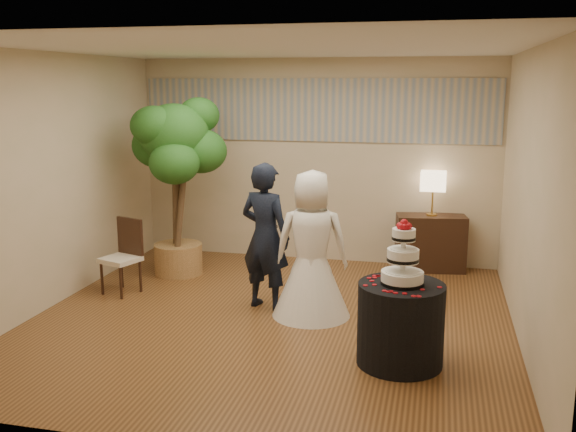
% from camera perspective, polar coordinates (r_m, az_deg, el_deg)
% --- Properties ---
extents(floor, '(5.00, 5.00, 0.00)m').
position_cam_1_polar(floor, '(6.90, -1.59, -9.20)').
color(floor, brown).
rests_on(floor, ground).
extents(ceiling, '(5.00, 5.00, 0.00)m').
position_cam_1_polar(ceiling, '(6.45, -1.74, 14.72)').
color(ceiling, white).
rests_on(ceiling, wall_back).
extents(wall_back, '(5.00, 0.06, 2.80)m').
position_cam_1_polar(wall_back, '(8.94, 2.48, 4.90)').
color(wall_back, beige).
rests_on(wall_back, ground).
extents(wall_front, '(5.00, 0.06, 2.80)m').
position_cam_1_polar(wall_front, '(4.21, -10.48, -3.11)').
color(wall_front, beige).
rests_on(wall_front, ground).
extents(wall_left, '(0.06, 5.00, 2.80)m').
position_cam_1_polar(wall_left, '(7.56, -20.32, 2.92)').
color(wall_left, beige).
rests_on(wall_left, ground).
extents(wall_right, '(0.06, 5.00, 2.80)m').
position_cam_1_polar(wall_right, '(6.37, 20.64, 1.35)').
color(wall_right, beige).
rests_on(wall_right, ground).
extents(mural_border, '(4.90, 0.02, 0.85)m').
position_cam_1_polar(mural_border, '(8.87, 2.50, 9.39)').
color(mural_border, '#9D9B95').
rests_on(mural_border, wall_back).
extents(groom, '(0.69, 0.55, 1.63)m').
position_cam_1_polar(groom, '(7.03, -2.03, -1.82)').
color(groom, black).
rests_on(groom, floor).
extents(bride, '(0.97, 0.97, 1.58)m').
position_cam_1_polar(bride, '(6.80, 2.11, -2.51)').
color(bride, white).
rests_on(bride, floor).
extents(cake_table, '(1.01, 1.01, 0.74)m').
position_cam_1_polar(cake_table, '(5.84, 9.96, -9.45)').
color(cake_table, black).
rests_on(cake_table, floor).
extents(wedding_cake, '(0.38, 0.38, 0.58)m').
position_cam_1_polar(wedding_cake, '(5.64, 10.20, -3.16)').
color(wedding_cake, white).
rests_on(wedding_cake, cake_table).
extents(console, '(0.95, 0.54, 0.75)m').
position_cam_1_polar(console, '(8.76, 12.54, -2.35)').
color(console, black).
rests_on(console, floor).
extents(table_lamp, '(0.33, 0.33, 0.58)m').
position_cam_1_polar(table_lamp, '(8.62, 12.74, 1.94)').
color(table_lamp, '#D7BA8D').
rests_on(table_lamp, console).
extents(ficus_tree, '(1.56, 1.56, 2.34)m').
position_cam_1_polar(ficus_tree, '(8.35, -9.94, 2.65)').
color(ficus_tree, '#255D1D').
rests_on(ficus_tree, floor).
extents(side_chair, '(0.52, 0.54, 0.89)m').
position_cam_1_polar(side_chair, '(7.85, -14.69, -3.57)').
color(side_chair, black).
rests_on(side_chair, floor).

